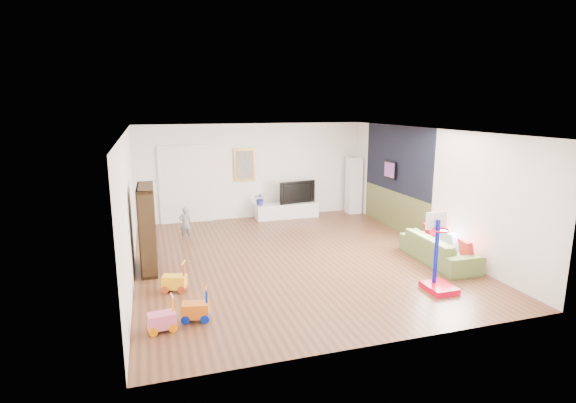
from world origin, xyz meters
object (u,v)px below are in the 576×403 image
object	(u,v)px
sofa	(439,249)
media_console	(287,211)
basketball_hoop	(442,253)
bookshelf	(147,228)

from	to	relation	value
sofa	media_console	bearing A→B (deg)	24.37
basketball_hoop	bookshelf	bearing A→B (deg)	151.92
sofa	bookshelf	bearing A→B (deg)	78.43
media_console	bookshelf	xyz separation A→B (m)	(-3.84, -3.19, 0.63)
sofa	basketball_hoop	world-z (taller)	basketball_hoop
bookshelf	basketball_hoop	world-z (taller)	bookshelf
media_console	basketball_hoop	xyz separation A→B (m)	(1.01, -5.81, 0.48)
media_console	bookshelf	world-z (taller)	bookshelf
bookshelf	media_console	bearing A→B (deg)	40.88
media_console	sofa	world-z (taller)	sofa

